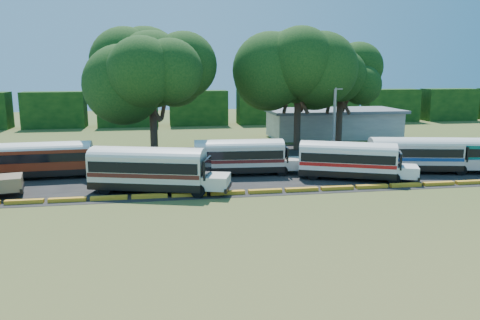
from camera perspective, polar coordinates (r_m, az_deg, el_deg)
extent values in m
plane|color=#36541C|center=(35.97, 1.08, -4.56)|extent=(160.00, 160.00, 0.00)
cube|color=black|center=(47.63, -0.39, -0.67)|extent=(64.00, 24.00, 0.02)
cube|color=gold|center=(37.69, -24.80, -4.64)|extent=(2.70, 0.45, 0.30)
cube|color=gold|center=(37.00, -20.31, -4.57)|extent=(2.70, 0.45, 0.30)
cube|color=gold|center=(36.54, -15.68, -4.48)|extent=(2.70, 0.45, 0.30)
cube|color=gold|center=(36.33, -10.96, -4.36)|extent=(2.70, 0.45, 0.30)
cube|color=gold|center=(36.36, -6.22, -4.20)|extent=(2.70, 0.45, 0.30)
cube|color=gold|center=(36.64, -1.52, -4.02)|extent=(2.70, 0.45, 0.30)
cube|color=gold|center=(37.16, 3.08, -3.82)|extent=(2.70, 0.45, 0.30)
cube|color=gold|center=(37.92, 7.52, -3.60)|extent=(2.70, 0.45, 0.30)
cube|color=gold|center=(38.89, 11.75, -3.37)|extent=(2.70, 0.45, 0.30)
cube|color=gold|center=(40.06, 15.76, -3.14)|extent=(2.70, 0.45, 0.30)
cube|color=gold|center=(41.41, 19.53, -2.90)|extent=(2.70, 0.45, 0.30)
cube|color=gold|center=(42.93, 23.04, -2.67)|extent=(2.70, 0.45, 0.30)
cube|color=gold|center=(44.61, 26.29, -2.45)|extent=(2.70, 0.45, 0.30)
cube|color=beige|center=(68.99, 11.28, 4.27)|extent=(18.00, 8.00, 3.60)
cube|color=#575A5E|center=(68.79, 11.34, 5.92)|extent=(19.00, 9.00, 0.40)
cube|color=black|center=(84.18, -21.68, 5.71)|extent=(10.00, 4.00, 6.00)
cube|color=black|center=(82.51, -13.47, 6.09)|extent=(10.00, 4.00, 6.00)
cube|color=black|center=(82.57, -5.09, 6.35)|extent=(10.00, 4.00, 6.00)
cube|color=black|center=(84.35, 3.12, 6.47)|extent=(10.00, 4.00, 6.00)
cube|color=black|center=(87.75, 10.84, 6.47)|extent=(10.00, 4.00, 6.00)
cube|color=black|center=(92.60, 17.86, 6.37)|extent=(10.00, 4.00, 6.00)
cube|color=black|center=(98.67, 24.10, 6.20)|extent=(10.00, 4.00, 6.00)
cube|color=#856C4F|center=(40.14, -26.43, -2.52)|extent=(2.49, 2.83, 1.06)
cube|color=black|center=(40.16, -25.02, -3.05)|extent=(0.78, 2.72, 0.34)
cylinder|color=black|center=(44.07, -17.86, -1.52)|extent=(1.00, 0.33, 0.99)
cylinder|color=black|center=(46.13, -17.63, -0.97)|extent=(1.00, 0.33, 0.99)
cylinder|color=black|center=(45.22, -26.36, -1.84)|extent=(1.00, 0.33, 0.99)
cylinder|color=black|center=(47.23, -25.76, -1.28)|extent=(1.00, 0.33, 0.99)
cube|color=black|center=(45.59, -22.57, -1.24)|extent=(8.22, 2.89, 0.54)
cube|color=maroon|center=(45.38, -22.68, 0.20)|extent=(8.22, 2.89, 1.81)
cube|color=black|center=(45.34, -22.70, 0.47)|extent=(7.90, 2.94, 0.76)
ellipsoid|color=silver|center=(45.23, -22.76, 1.33)|extent=(8.22, 2.89, 1.11)
cube|color=maroon|center=(44.92, -16.39, -0.63)|extent=(1.89, 2.26, 0.94)
cube|color=black|center=(44.79, -17.25, 0.55)|extent=(0.27, 2.28, 1.36)
cube|color=black|center=(44.95, -15.30, -1.08)|extent=(0.31, 2.43, 0.30)
cylinder|color=black|center=(35.78, -5.14, -3.78)|extent=(1.14, 0.61, 1.10)
cylinder|color=black|center=(38.00, -4.39, -2.88)|extent=(1.14, 0.61, 1.10)
cylinder|color=black|center=(38.04, -16.20, -3.28)|extent=(1.14, 0.61, 1.10)
cylinder|color=black|center=(40.14, -14.89, -2.48)|extent=(1.14, 0.61, 1.10)
cube|color=black|center=(37.95, -11.10, -2.83)|extent=(9.40, 5.21, 0.60)
cube|color=silver|center=(37.66, -11.17, -0.91)|extent=(9.40, 5.21, 2.01)
cube|color=black|center=(37.61, -11.19, -0.55)|extent=(9.07, 5.17, 0.84)
cube|color=#521C15|center=(37.74, -11.15, -1.50)|extent=(9.33, 5.23, 0.33)
ellipsoid|color=silver|center=(37.47, -11.23, 0.59)|extent=(9.40, 5.21, 1.23)
cube|color=silver|center=(36.54, -2.92, -2.63)|extent=(2.58, 2.88, 1.04)
cube|color=black|center=(36.43, -4.00, -0.96)|extent=(0.88, 2.46, 1.50)
cube|color=black|center=(36.50, -1.47, -3.35)|extent=(0.96, 2.63, 0.33)
cube|color=black|center=(39.57, -17.22, -2.71)|extent=(0.96, 2.63, 0.33)
cylinder|color=black|center=(42.99, 5.17, -1.33)|extent=(1.01, 0.34, 1.00)
cylinder|color=black|center=(45.04, 4.65, -0.75)|extent=(1.01, 0.34, 1.00)
cylinder|color=black|center=(42.21, -3.89, -1.54)|extent=(1.01, 0.34, 1.00)
cylinder|color=black|center=(44.30, -4.00, -0.94)|extent=(1.01, 0.34, 1.00)
cube|color=black|center=(43.42, -0.14, -0.96)|extent=(8.31, 2.98, 0.55)
cube|color=beige|center=(43.19, -0.14, 0.57)|extent=(8.31, 2.98, 1.82)
cube|color=black|center=(43.15, -0.14, 0.86)|extent=(7.99, 3.02, 0.77)
cube|color=#561616|center=(43.26, -0.14, 0.10)|extent=(8.23, 3.02, 0.30)
ellipsoid|color=silver|center=(43.03, -0.14, 1.77)|extent=(8.31, 2.98, 1.12)
cube|color=beige|center=(44.14, 6.31, -0.43)|extent=(1.92, 2.30, 0.95)
cube|color=black|center=(43.83, 5.53, 0.80)|extent=(0.29, 2.30, 1.37)
cube|color=black|center=(44.41, 7.37, -0.91)|extent=(0.33, 2.45, 0.30)
cube|color=black|center=(43.22, -5.47, -1.20)|extent=(0.33, 2.45, 0.30)
cylinder|color=black|center=(41.87, 18.27, -2.17)|extent=(1.04, 0.65, 1.01)
cylinder|color=black|center=(43.98, 18.03, -1.54)|extent=(1.04, 0.65, 1.01)
cylinder|color=black|center=(41.78, 8.83, -1.77)|extent=(1.04, 0.65, 1.01)
cylinder|color=black|center=(43.90, 9.05, -1.15)|extent=(1.04, 0.65, 1.01)
cube|color=black|center=(42.71, 12.88, -1.43)|extent=(8.64, 5.53, 0.56)
cube|color=white|center=(42.47, 12.95, 0.15)|extent=(8.64, 5.53, 1.85)
cube|color=black|center=(42.43, 12.96, 0.45)|extent=(8.35, 5.46, 0.78)
cube|color=red|center=(42.54, 12.93, -0.34)|extent=(8.58, 5.54, 0.30)
ellipsoid|color=silver|center=(42.31, 13.01, 1.38)|extent=(8.64, 5.53, 1.14)
cube|color=white|center=(42.95, 19.66, -1.32)|extent=(2.54, 2.76, 0.96)
cube|color=black|center=(42.69, 18.90, 0.02)|extent=(1.04, 2.21, 1.39)
cube|color=black|center=(43.15, 20.76, -1.89)|extent=(1.12, 2.36, 0.30)
cube|color=black|center=(42.92, 7.40, -1.32)|extent=(1.12, 2.36, 0.30)
cylinder|color=black|center=(47.70, 25.32, -1.12)|extent=(1.05, 0.49, 1.01)
cylinder|color=black|center=(49.66, 24.36, -0.59)|extent=(1.05, 0.49, 1.01)
cylinder|color=black|center=(45.44, 17.29, -1.10)|extent=(1.05, 0.49, 1.01)
cylinder|color=black|center=(47.50, 16.63, -0.56)|extent=(1.05, 0.49, 1.01)
cube|color=black|center=(47.27, 20.41, -0.66)|extent=(8.66, 4.19, 0.56)
cube|color=beige|center=(47.06, 20.51, 0.78)|extent=(8.66, 4.19, 1.86)
cube|color=black|center=(47.02, 20.53, 1.04)|extent=(8.35, 4.18, 0.78)
cube|color=navy|center=(47.12, 20.48, 0.33)|extent=(8.59, 4.21, 0.30)
ellipsoid|color=silver|center=(46.91, 20.58, 1.89)|extent=(8.66, 4.19, 1.14)
cube|color=beige|center=(49.03, 26.08, -0.33)|extent=(2.25, 2.56, 0.96)
cube|color=black|center=(48.61, 25.49, 0.82)|extent=(0.63, 2.31, 1.39)
cube|color=black|center=(49.46, 26.95, -0.80)|extent=(0.69, 2.47, 0.30)
cube|color=black|center=(46.18, 15.55, -0.76)|extent=(0.69, 2.47, 0.30)
cylinder|color=black|center=(48.32, 25.59, -1.01)|extent=(1.03, 0.49, 0.99)
cylinder|color=black|center=(50.25, 24.68, -0.51)|extent=(1.03, 0.49, 0.99)
cube|color=black|center=(48.85, 23.89, -0.69)|extent=(0.70, 2.41, 0.30)
cylinder|color=#352A1A|center=(50.91, -10.47, 3.63)|extent=(0.80, 0.80, 6.55)
cylinder|color=#352A1A|center=(51.07, -9.19, 6.87)|extent=(1.24, 2.43, 3.77)
cylinder|color=#352A1A|center=(51.50, -11.68, 6.81)|extent=(1.90, 2.14, 3.77)
cylinder|color=#352A1A|center=(49.36, -10.86, 6.67)|extent=(2.47, 0.86, 3.77)
ellipsoid|color=black|center=(50.51, -10.72, 10.80)|extent=(10.93, 10.93, 8.01)
cylinder|color=#352A1A|center=(56.91, 6.99, 4.67)|extent=(0.80, 0.80, 6.89)
cylinder|color=#352A1A|center=(57.44, 8.12, 7.65)|extent=(1.28, 2.53, 3.95)
cylinder|color=#352A1A|center=(57.19, 5.86, 7.69)|extent=(1.97, 2.22, 3.95)
cylinder|color=#352A1A|center=(55.37, 7.22, 7.55)|extent=(2.57, 0.87, 3.95)
ellipsoid|color=black|center=(56.57, 7.15, 11.38)|extent=(12.17, 12.17, 8.92)
cylinder|color=#352A1A|center=(61.09, 12.00, 4.69)|extent=(0.80, 0.80, 6.35)
cylinder|color=#352A1A|center=(61.73, 13.01, 7.24)|extent=(1.22, 2.37, 3.66)
cylinder|color=#352A1A|center=(61.28, 10.94, 7.30)|extent=(1.86, 2.09, 3.66)
cylinder|color=#352A1A|center=(59.59, 12.35, 7.15)|extent=(2.41, 0.84, 3.66)
ellipsoid|color=black|center=(60.75, 12.23, 10.48)|extent=(8.60, 8.60, 6.30)
cylinder|color=gray|center=(51.60, 11.40, 4.49)|extent=(0.30, 0.30, 7.98)
cube|color=gray|center=(51.33, 11.55, 8.48)|extent=(1.60, 0.12, 0.12)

